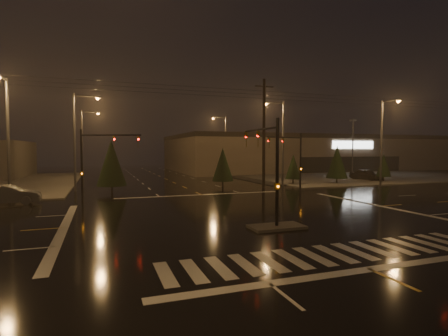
{
  "coord_description": "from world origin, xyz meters",
  "views": [
    {
      "loc": [
        -9.05,
        -20.83,
        4.29
      ],
      "look_at": [
        -0.82,
        2.33,
        3.0
      ],
      "focal_mm": 28.0,
      "sensor_mm": 36.0,
      "label": 1
    }
  ],
  "objects": [
    {
      "name": "stop_bar_far",
      "position": [
        0.0,
        11.0,
        0.01
      ],
      "size": [
        16.0,
        0.5,
        0.01
      ],
      "primitive_type": "cube",
      "color": "beige",
      "rests_on": "ground"
    },
    {
      "name": "median_island",
      "position": [
        0.0,
        -4.0,
        0.07
      ],
      "size": [
        3.0,
        1.6,
        0.15
      ],
      "primitive_type": "cube",
      "color": "#46433F",
      "rests_on": "ground"
    },
    {
      "name": "ground",
      "position": [
        0.0,
        0.0,
        0.0
      ],
      "size": [
        140.0,
        140.0,
        0.0
      ],
      "primitive_type": "plane",
      "color": "black",
      "rests_on": "ground"
    },
    {
      "name": "streetlight_1",
      "position": [
        -11.18,
        18.0,
        5.8
      ],
      "size": [
        2.77,
        0.32,
        10.0
      ],
      "color": "#38383A",
      "rests_on": "ground"
    },
    {
      "name": "streetlight_6",
      "position": [
        22.0,
        11.18,
        5.8
      ],
      "size": [
        0.32,
        2.77,
        10.0
      ],
      "color": "#38383A",
      "rests_on": "ground"
    },
    {
      "name": "signal_mast_ne",
      "position": [
        9.5,
        10.14,
        3.79
      ],
      "size": [
        4.84,
        1.86,
        6.0
      ],
      "color": "black",
      "rests_on": "ground"
    },
    {
      "name": "stop_bar_near",
      "position": [
        0.0,
        -11.0,
        0.01
      ],
      "size": [
        16.0,
        0.5,
        0.01
      ],
      "primitive_type": "cube",
      "color": "beige",
      "rests_on": "ground"
    },
    {
      "name": "conifer_3",
      "position": [
        -7.99,
        15.59,
        2.98
      ],
      "size": [
        2.92,
        2.92,
        5.27
      ],
      "color": "black",
      "rests_on": "ground"
    },
    {
      "name": "retail_building",
      "position": [
        35.0,
        45.99,
        3.84
      ],
      "size": [
        60.2,
        28.3,
        7.2
      ],
      "color": "brown",
      "rests_on": "ground"
    },
    {
      "name": "conifer_4",
      "position": [
        4.2,
        16.85,
        2.61
      ],
      "size": [
        2.44,
        2.44,
        4.52
      ],
      "color": "black",
      "rests_on": "ground"
    },
    {
      "name": "car_crossing",
      "position": [
        -15.92,
        10.29,
        0.78
      ],
      "size": [
        4.79,
        1.86,
        1.56
      ],
      "primitive_type": "imported",
      "rotation": [
        0.0,
        0.0,
        1.62
      ],
      "color": "#505457",
      "rests_on": "ground"
    },
    {
      "name": "streetlight_2",
      "position": [
        -11.18,
        34.0,
        5.8
      ],
      "size": [
        2.77,
        0.32,
        10.0
      ],
      "color": "#38383A",
      "rests_on": "ground"
    },
    {
      "name": "conifer_2",
      "position": [
        26.6,
        15.8,
        2.21
      ],
      "size": [
        1.93,
        1.93,
        3.72
      ],
      "color": "black",
      "rests_on": "ground"
    },
    {
      "name": "signal_mast_nw",
      "position": [
        -9.5,
        10.14,
        3.79
      ],
      "size": [
        4.84,
        1.86,
        6.0
      ],
      "color": "black",
      "rests_on": "ground"
    },
    {
      "name": "streetlight_3",
      "position": [
        11.18,
        16.0,
        5.8
      ],
      "size": [
        2.77,
        0.32,
        10.0
      ],
      "color": "#38383A",
      "rests_on": "ground"
    },
    {
      "name": "parking_lot",
      "position": [
        35.0,
        28.0,
        0.04
      ],
      "size": [
        50.0,
        24.0,
        0.08
      ],
      "primitive_type": "cube",
      "color": "black",
      "rests_on": "ground"
    },
    {
      "name": "car_parked",
      "position": [
        26.01,
        18.35,
        0.81
      ],
      "size": [
        2.53,
        4.96,
        1.62
      ],
      "primitive_type": "imported",
      "rotation": [
        0.0,
        0.0,
        0.13
      ],
      "color": "black",
      "rests_on": "ground"
    },
    {
      "name": "conifer_0",
      "position": [
        13.39,
        16.78,
        2.21
      ],
      "size": [
        1.94,
        1.94,
        3.73
      ],
      "color": "black",
      "rests_on": "ground"
    },
    {
      "name": "conifer_1",
      "position": [
        19.18,
        15.89,
        2.75
      ],
      "size": [
        2.62,
        2.62,
        4.8
      ],
      "color": "black",
      "rests_on": "ground"
    },
    {
      "name": "sidewalk_ne",
      "position": [
        30.0,
        30.0,
        0.06
      ],
      "size": [
        36.0,
        36.0,
        0.12
      ],
      "primitive_type": "cube",
      "color": "#46433F",
      "rests_on": "ground"
    },
    {
      "name": "signal_mast_median",
      "position": [
        0.0,
        -3.07,
        3.75
      ],
      "size": [
        0.25,
        4.59,
        6.0
      ],
      "color": "black",
      "rests_on": "ground"
    },
    {
      "name": "streetlight_4",
      "position": [
        11.18,
        36.0,
        5.8
      ],
      "size": [
        2.77,
        0.32,
        10.0
      ],
      "color": "#38383A",
      "rests_on": "ground"
    },
    {
      "name": "streetlight_5",
      "position": [
        -16.0,
        11.18,
        5.8
      ],
      "size": [
        0.32,
        2.77,
        10.0
      ],
      "color": "#38383A",
      "rests_on": "ground"
    },
    {
      "name": "utility_pole_1",
      "position": [
        8.0,
        14.0,
        6.13
      ],
      "size": [
        2.2,
        0.32,
        12.0
      ],
      "color": "black",
      "rests_on": "ground"
    },
    {
      "name": "crosswalk",
      "position": [
        0.0,
        -9.0,
        0.01
      ],
      "size": [
        15.0,
        2.6,
        0.01
      ],
      "primitive_type": "cube",
      "color": "beige",
      "rests_on": "ground"
    }
  ]
}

